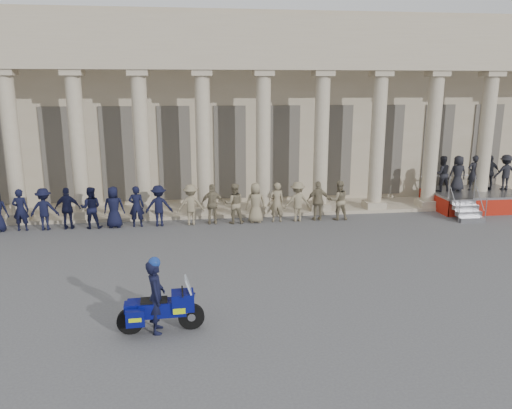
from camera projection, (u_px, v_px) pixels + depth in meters
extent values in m
plane|color=#4A4A4D|center=(258.00, 284.00, 14.63)|extent=(90.00, 90.00, 0.00)
cube|color=tan|center=(223.00, 107.00, 28.04)|extent=(40.00, 10.00, 9.00)
cube|color=tan|center=(233.00, 209.00, 23.09)|extent=(40.00, 2.60, 0.15)
cube|color=tan|center=(233.00, 58.00, 20.76)|extent=(35.80, 1.00, 1.00)
cube|color=tan|center=(232.00, 30.00, 20.50)|extent=(35.80, 1.00, 1.20)
cube|color=tan|center=(20.00, 215.00, 21.13)|extent=(0.90, 0.90, 0.30)
cylinder|color=tan|center=(12.00, 146.00, 20.44)|extent=(0.64, 0.64, 5.60)
cube|color=tan|center=(4.00, 72.00, 19.76)|extent=(0.85, 0.85, 0.24)
cube|color=tan|center=(84.00, 213.00, 21.45)|extent=(0.90, 0.90, 0.30)
cylinder|color=tan|center=(78.00, 145.00, 20.77)|extent=(0.64, 0.64, 5.60)
cube|color=tan|center=(72.00, 73.00, 20.08)|extent=(0.85, 0.85, 0.24)
cube|color=tan|center=(145.00, 211.00, 21.78)|extent=(0.90, 0.90, 0.30)
cylinder|color=tan|center=(142.00, 144.00, 21.09)|extent=(0.64, 0.64, 5.60)
cube|color=tan|center=(138.00, 73.00, 20.41)|extent=(0.85, 0.85, 0.24)
cube|color=tan|center=(205.00, 210.00, 22.11)|extent=(0.90, 0.90, 0.30)
cylinder|color=tan|center=(203.00, 143.00, 21.42)|extent=(0.64, 0.64, 5.60)
cube|color=tan|center=(202.00, 73.00, 20.74)|extent=(0.85, 0.85, 0.24)
cube|color=tan|center=(263.00, 208.00, 22.43)|extent=(0.90, 0.90, 0.30)
cylinder|color=tan|center=(263.00, 142.00, 21.75)|extent=(0.64, 0.64, 5.60)
cube|color=tan|center=(263.00, 73.00, 21.06)|extent=(0.85, 0.85, 0.24)
cube|color=tan|center=(319.00, 206.00, 22.76)|extent=(0.90, 0.90, 0.30)
cylinder|color=tan|center=(321.00, 141.00, 22.07)|extent=(0.64, 0.64, 5.60)
cube|color=tan|center=(323.00, 73.00, 21.39)|extent=(0.85, 0.85, 0.24)
cube|color=tan|center=(374.00, 204.00, 23.09)|extent=(0.90, 0.90, 0.30)
cylinder|color=tan|center=(378.00, 141.00, 22.40)|extent=(0.64, 0.64, 5.60)
cube|color=tan|center=(381.00, 73.00, 21.72)|extent=(0.85, 0.85, 0.24)
cube|color=tan|center=(427.00, 203.00, 23.41)|extent=(0.90, 0.90, 0.30)
cylinder|color=tan|center=(432.00, 140.00, 22.73)|extent=(0.64, 0.64, 5.60)
cube|color=tan|center=(438.00, 74.00, 22.04)|extent=(0.85, 0.85, 0.24)
cube|color=tan|center=(479.00, 201.00, 23.74)|extent=(0.90, 0.90, 0.30)
cylinder|color=tan|center=(485.00, 139.00, 23.05)|extent=(0.64, 0.64, 5.60)
cube|color=tan|center=(492.00, 74.00, 22.37)|extent=(0.85, 0.85, 0.24)
cube|color=black|center=(59.00, 156.00, 22.71)|extent=(1.30, 0.12, 4.20)
cube|color=black|center=(118.00, 155.00, 23.04)|extent=(1.30, 0.12, 4.20)
cube|color=black|center=(175.00, 154.00, 23.37)|extent=(1.30, 0.12, 4.20)
cube|color=black|center=(230.00, 153.00, 23.69)|extent=(1.30, 0.12, 4.20)
cube|color=black|center=(284.00, 152.00, 24.02)|extent=(1.30, 0.12, 4.20)
cube|color=black|center=(336.00, 151.00, 24.35)|extent=(1.30, 0.12, 4.20)
cube|color=black|center=(387.00, 150.00, 24.67)|extent=(1.30, 0.12, 4.20)
cube|color=black|center=(437.00, 149.00, 25.00)|extent=(1.30, 0.12, 4.20)
cube|color=black|center=(485.00, 148.00, 25.33)|extent=(1.30, 0.12, 4.20)
imported|color=black|center=(21.00, 210.00, 19.80)|extent=(0.62, 0.41, 1.70)
imported|color=black|center=(44.00, 209.00, 19.91)|extent=(1.10, 0.63, 1.70)
imported|color=black|center=(68.00, 208.00, 20.02)|extent=(1.00, 0.42, 1.70)
imported|color=black|center=(91.00, 208.00, 20.14)|extent=(0.83, 0.64, 1.70)
imported|color=black|center=(114.00, 207.00, 20.25)|extent=(0.83, 0.54, 1.70)
imported|color=black|center=(136.00, 206.00, 20.36)|extent=(0.62, 0.41, 1.70)
imported|color=black|center=(159.00, 206.00, 20.48)|extent=(1.10, 0.63, 1.70)
imported|color=#7F7358|center=(191.00, 205.00, 20.64)|extent=(1.10, 0.63, 1.70)
imported|color=#7F7358|center=(213.00, 204.00, 20.75)|extent=(1.00, 0.42, 1.70)
imported|color=#7F7358|center=(234.00, 203.00, 20.87)|extent=(0.83, 0.64, 1.70)
imported|color=#7F7358|center=(256.00, 203.00, 20.98)|extent=(0.83, 0.54, 1.70)
imported|color=#7F7358|center=(277.00, 202.00, 21.09)|extent=(0.62, 0.41, 1.70)
imported|color=#7F7358|center=(298.00, 202.00, 21.21)|extent=(1.10, 0.63, 1.70)
imported|color=#7F7358|center=(318.00, 201.00, 21.32)|extent=(1.00, 0.42, 1.70)
imported|color=#7F7358|center=(339.00, 200.00, 21.43)|extent=(0.83, 0.64, 1.70)
cube|color=gray|center=(474.00, 192.00, 23.46)|extent=(4.05, 2.90, 0.10)
cube|color=#9F1A0C|center=(491.00, 208.00, 22.18)|extent=(4.05, 0.04, 0.72)
cube|color=#9F1A0C|center=(433.00, 202.00, 23.31)|extent=(0.04, 2.90, 0.72)
cube|color=gray|center=(472.00, 220.00, 21.18)|extent=(1.10, 0.28, 0.21)
cube|color=gray|center=(469.00, 214.00, 21.40)|extent=(1.10, 0.28, 0.21)
cube|color=gray|center=(466.00, 207.00, 21.62)|extent=(1.10, 0.28, 0.21)
cube|color=gray|center=(463.00, 201.00, 21.84)|extent=(1.10, 0.28, 0.21)
cylinder|color=gray|center=(460.00, 175.00, 24.68)|extent=(4.05, 0.04, 0.04)
imported|color=black|center=(442.00, 174.00, 23.25)|extent=(0.81, 0.63, 1.66)
imported|color=black|center=(458.00, 173.00, 23.35)|extent=(0.81, 0.53, 1.66)
imported|color=black|center=(474.00, 173.00, 23.45)|extent=(0.61, 0.40, 1.66)
imported|color=black|center=(490.00, 173.00, 23.55)|extent=(0.98, 0.41, 1.66)
imported|color=black|center=(505.00, 172.00, 23.65)|extent=(1.08, 0.62, 1.66)
cylinder|color=black|center=(191.00, 316.00, 11.88)|extent=(0.63, 0.16, 0.62)
cylinder|color=black|center=(130.00, 321.00, 11.64)|extent=(0.63, 0.16, 0.62)
cube|color=#090E66|center=(163.00, 308.00, 11.70)|extent=(1.10, 0.44, 0.36)
cube|color=#090E66|center=(183.00, 300.00, 11.75)|extent=(0.54, 0.51, 0.42)
cube|color=silver|center=(183.00, 309.00, 11.80)|extent=(0.22, 0.29, 0.11)
cube|color=#B2BFCC|center=(189.00, 287.00, 11.70)|extent=(0.22, 0.44, 0.51)
cube|color=black|center=(154.00, 301.00, 11.63)|extent=(0.63, 0.35, 0.09)
cube|color=#090E66|center=(132.00, 307.00, 11.57)|extent=(0.34, 0.34, 0.21)
cube|color=#090E66|center=(135.00, 318.00, 11.32)|extent=(0.43, 0.23, 0.38)
cube|color=#BBE30B|center=(135.00, 318.00, 11.32)|extent=(0.29, 0.24, 0.09)
cube|color=#090E66|center=(137.00, 307.00, 11.90)|extent=(0.43, 0.23, 0.38)
cube|color=#BBE30B|center=(137.00, 307.00, 11.90)|extent=(0.29, 0.24, 0.09)
cylinder|color=silver|center=(143.00, 317.00, 11.91)|extent=(0.57, 0.12, 0.09)
cylinder|color=black|center=(182.00, 292.00, 11.69)|extent=(0.06, 0.66, 0.03)
imported|color=black|center=(156.00, 297.00, 11.61)|extent=(0.45, 0.66, 1.77)
sphere|color=navy|center=(154.00, 263.00, 11.41)|extent=(0.28, 0.28, 0.28)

